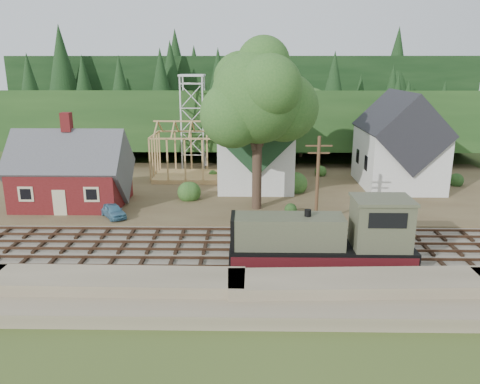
{
  "coord_description": "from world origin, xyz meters",
  "views": [
    {
      "loc": [
        1.15,
        -32.97,
        13.7
      ],
      "look_at": [
        0.48,
        6.0,
        3.0
      ],
      "focal_mm": 35.0,
      "sensor_mm": 36.0,
      "label": 1
    }
  ],
  "objects_px": {
    "locomotive": "(329,239)",
    "car_red": "(414,186)",
    "car_blue": "(113,210)",
    "patio_set": "(70,186)",
    "car_green": "(35,202)"
  },
  "relations": [
    {
      "from": "locomotive",
      "to": "patio_set",
      "type": "distance_m",
      "value": 25.29
    },
    {
      "from": "patio_set",
      "to": "car_red",
      "type": "bearing_deg",
      "value": 11.79
    },
    {
      "from": "locomotive",
      "to": "car_red",
      "type": "bearing_deg",
      "value": 57.1
    },
    {
      "from": "locomotive",
      "to": "patio_set",
      "type": "bearing_deg",
      "value": 151.44
    },
    {
      "from": "locomotive",
      "to": "patio_set",
      "type": "xyz_separation_m",
      "value": [
        -22.21,
        12.08,
        0.46
      ]
    },
    {
      "from": "car_red",
      "to": "locomotive",
      "type": "bearing_deg",
      "value": 154.82
    },
    {
      "from": "car_blue",
      "to": "patio_set",
      "type": "relative_size",
      "value": 1.33
    },
    {
      "from": "locomotive",
      "to": "car_red",
      "type": "xyz_separation_m",
      "value": [
        12.51,
        19.33,
        -1.25
      ]
    },
    {
      "from": "locomotive",
      "to": "patio_set",
      "type": "height_order",
      "value": "locomotive"
    },
    {
      "from": "car_green",
      "to": "locomotive",
      "type": "bearing_deg",
      "value": -124.96
    },
    {
      "from": "car_blue",
      "to": "car_red",
      "type": "distance_m",
      "value": 31.63
    },
    {
      "from": "locomotive",
      "to": "car_red",
      "type": "height_order",
      "value": "locomotive"
    },
    {
      "from": "locomotive",
      "to": "car_blue",
      "type": "xyz_separation_m",
      "value": [
        -17.75,
        10.09,
        -1.26
      ]
    },
    {
      "from": "car_blue",
      "to": "patio_set",
      "type": "xyz_separation_m",
      "value": [
        -4.46,
        2.0,
        1.71
      ]
    },
    {
      "from": "car_green",
      "to": "patio_set",
      "type": "height_order",
      "value": "patio_set"
    }
  ]
}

